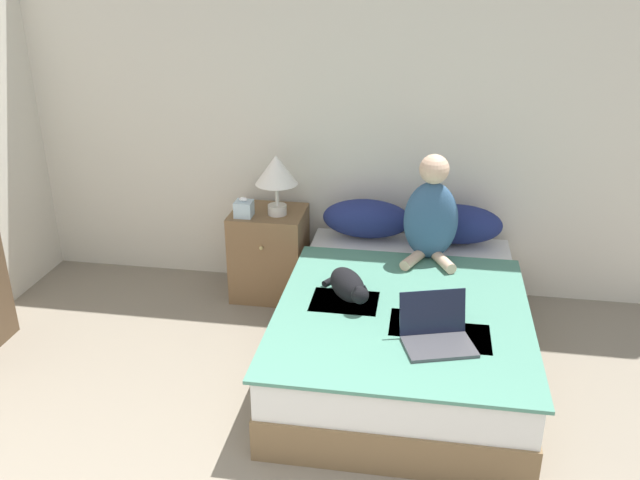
{
  "coord_description": "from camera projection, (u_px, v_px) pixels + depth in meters",
  "views": [
    {
      "loc": [
        0.63,
        -1.05,
        2.37
      ],
      "look_at": [
        0.05,
        2.46,
        0.83
      ],
      "focal_mm": 38.0,
      "sensor_mm": 36.0,
      "label": 1
    }
  ],
  "objects": [
    {
      "name": "person_sitting",
      "position": [
        431.0,
        215.0,
        4.36
      ],
      "size": [
        0.36,
        0.34,
        0.71
      ],
      "color": "#33567A",
      "rests_on": "bed"
    },
    {
      "name": "bed",
      "position": [
        402.0,
        330.0,
        4.1
      ],
      "size": [
        1.43,
        2.0,
        0.48
      ],
      "color": "brown",
      "rests_on": "ground_plane"
    },
    {
      "name": "wall_back",
      "position": [
        339.0,
        117.0,
        4.73
      ],
      "size": [
        5.55,
        0.05,
        2.55
      ],
      "color": "beige",
      "rests_on": "ground_plane"
    },
    {
      "name": "tissue_box",
      "position": [
        244.0,
        208.0,
        4.68
      ],
      "size": [
        0.12,
        0.12,
        0.14
      ],
      "color": "silver",
      "rests_on": "nightstand"
    },
    {
      "name": "nightstand",
      "position": [
        269.0,
        253.0,
        4.91
      ],
      "size": [
        0.51,
        0.47,
        0.65
      ],
      "color": "brown",
      "rests_on": "ground_plane"
    },
    {
      "name": "pillow_near",
      "position": [
        367.0,
        219.0,
        4.75
      ],
      "size": [
        0.62,
        0.27,
        0.28
      ],
      "color": "navy",
      "rests_on": "bed"
    },
    {
      "name": "table_lamp",
      "position": [
        276.0,
        172.0,
        4.61
      ],
      "size": [
        0.29,
        0.29,
        0.43
      ],
      "color": "beige",
      "rests_on": "nightstand"
    },
    {
      "name": "cat_tabby",
      "position": [
        348.0,
        286.0,
        3.93
      ],
      "size": [
        0.33,
        0.49,
        0.17
      ],
      "rotation": [
        0.0,
        0.0,
        -1.05
      ],
      "color": "black",
      "rests_on": "bed"
    },
    {
      "name": "laptop_open",
      "position": [
        437.0,
        334.0,
        3.5
      ],
      "size": [
        0.42,
        0.38,
        0.25
      ],
      "rotation": [
        0.0,
        0.0,
        0.31
      ],
      "color": "#424247",
      "rests_on": "bed"
    },
    {
      "name": "pillow_far",
      "position": [
        457.0,
        224.0,
        4.66
      ],
      "size": [
        0.62,
        0.27,
        0.28
      ],
      "color": "navy",
      "rests_on": "bed"
    }
  ]
}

